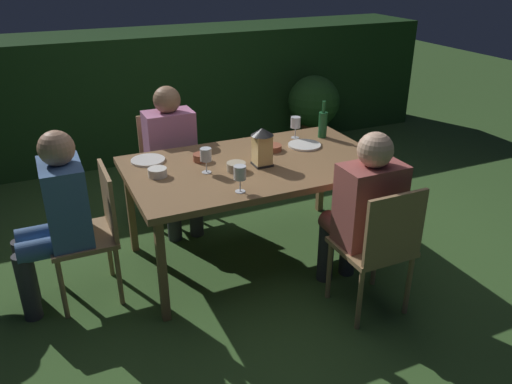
{
  "coord_description": "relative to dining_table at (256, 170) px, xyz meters",
  "views": [
    {
      "loc": [
        -1.35,
        -3.0,
        2.07
      ],
      "look_at": [
        0.0,
        0.0,
        0.52
      ],
      "focal_mm": 35.99,
      "sensor_mm": 36.0,
      "label": 1
    }
  ],
  "objects": [
    {
      "name": "person_in_rust",
      "position": [
        0.4,
        -0.71,
        -0.06
      ],
      "size": [
        0.38,
        0.47,
        1.15
      ],
      "color": "#9E4C47",
      "rests_on": "ground"
    },
    {
      "name": "ground_plane",
      "position": [
        0.0,
        0.0,
        -0.69
      ],
      "size": [
        16.0,
        16.0,
        0.0
      ],
      "primitive_type": "plane",
      "color": "#385B28"
    },
    {
      "name": "hedge_backdrop",
      "position": [
        0.0,
        2.64,
        -0.05
      ],
      "size": [
        6.35,
        0.89,
        1.3
      ],
      "primitive_type": "cube",
      "color": "#193816",
      "rests_on": "ground"
    },
    {
      "name": "person_in_pink",
      "position": [
        -0.4,
        0.71,
        -0.06
      ],
      "size": [
        0.38,
        0.47,
        1.15
      ],
      "color": "#C675A3",
      "rests_on": "ground"
    },
    {
      "name": "chair_side_left_b",
      "position": [
        0.4,
        -0.91,
        -0.21
      ],
      "size": [
        0.42,
        0.4,
        0.87
      ],
      "color": "#9E7A51",
      "rests_on": "ground"
    },
    {
      "name": "potted_plant_by_hedge",
      "position": [
        1.55,
        1.87,
        -0.19
      ],
      "size": [
        0.58,
        0.58,
        0.83
      ],
      "color": "brown",
      "rests_on": "ground"
    },
    {
      "name": "chair_side_right_a",
      "position": [
        -0.4,
        0.91,
        -0.21
      ],
      "size": [
        0.42,
        0.4,
        0.87
      ],
      "color": "#9E7A51",
      "rests_on": "ground"
    },
    {
      "name": "plate_a",
      "position": [
        0.47,
        0.16,
        0.06
      ],
      "size": [
        0.25,
        0.25,
        0.01
      ],
      "primitive_type": "cylinder",
      "color": "white",
      "rests_on": "dining_table"
    },
    {
      "name": "plate_b",
      "position": [
        -0.67,
        0.33,
        0.06
      ],
      "size": [
        0.24,
        0.24,
        0.01
      ],
      "primitive_type": "cylinder",
      "color": "white",
      "rests_on": "dining_table"
    },
    {
      "name": "dining_table",
      "position": [
        0.0,
        0.0,
        0.0
      ],
      "size": [
        1.77,
        1.04,
        0.75
      ],
      "color": "olive",
      "rests_on": "ground"
    },
    {
      "name": "bowl_olives",
      "position": [
        -0.33,
        0.19,
        0.08
      ],
      "size": [
        0.11,
        0.11,
        0.05
      ],
      "color": "#9E5138",
      "rests_on": "dining_table"
    },
    {
      "name": "bowl_bread",
      "position": [
        -0.68,
        0.05,
        0.08
      ],
      "size": [
        0.12,
        0.12,
        0.06
      ],
      "color": "silver",
      "rests_on": "dining_table"
    },
    {
      "name": "bowl_dip",
      "position": [
        0.21,
        0.18,
        0.07
      ],
      "size": [
        0.15,
        0.15,
        0.04
      ],
      "color": "#9E5138",
      "rests_on": "dining_table"
    },
    {
      "name": "lantern_centerpiece",
      "position": [
        0.02,
        -0.06,
        0.2
      ],
      "size": [
        0.15,
        0.15,
        0.27
      ],
      "color": "black",
      "rests_on": "dining_table"
    },
    {
      "name": "bowl_salad",
      "position": [
        -0.18,
        -0.07,
        0.08
      ],
      "size": [
        0.13,
        0.13,
        0.06
      ],
      "color": "#BCAD8E",
      "rests_on": "dining_table"
    },
    {
      "name": "green_bottle_on_table",
      "position": [
        0.7,
        0.28,
        0.16
      ],
      "size": [
        0.07,
        0.07,
        0.29
      ],
      "color": "#1E5B2D",
      "rests_on": "dining_table"
    },
    {
      "name": "wine_glass_c",
      "position": [
        0.49,
        0.35,
        0.17
      ],
      "size": [
        0.08,
        0.08,
        0.17
      ],
      "color": "silver",
      "rests_on": "dining_table"
    },
    {
      "name": "wine_glass_b",
      "position": [
        -0.28,
        -0.39,
        0.17
      ],
      "size": [
        0.08,
        0.08,
        0.17
      ],
      "color": "silver",
      "rests_on": "dining_table"
    },
    {
      "name": "wine_glass_a",
      "position": [
        -0.37,
        -0.02,
        0.17
      ],
      "size": [
        0.08,
        0.08,
        0.17
      ],
      "color": "silver",
      "rests_on": "dining_table"
    },
    {
      "name": "chair_head_near",
      "position": [
        -1.13,
        0.0,
        -0.21
      ],
      "size": [
        0.4,
        0.42,
        0.87
      ],
      "color": "#9E7A51",
      "rests_on": "ground"
    },
    {
      "name": "person_in_blue",
      "position": [
        -1.33,
        0.0,
        -0.06
      ],
      "size": [
        0.48,
        0.38,
        1.15
      ],
      "color": "#426699",
      "rests_on": "ground"
    }
  ]
}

